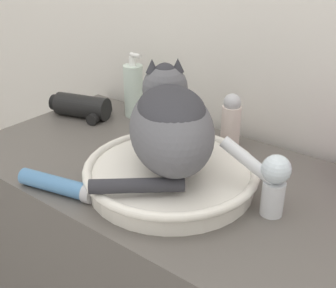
# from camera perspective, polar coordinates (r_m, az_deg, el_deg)

# --- Properties ---
(wall_back) EXTENTS (8.00, 0.05, 2.40)m
(wall_back) POSITION_cam_1_polar(r_m,az_deg,el_deg) (1.09, 14.31, 18.29)
(wall_back) COLOR silver
(wall_back) RESTS_ON ground_plane
(sink_basin) EXTENTS (0.37, 0.37, 0.05)m
(sink_basin) POSITION_cam_1_polar(r_m,az_deg,el_deg) (0.90, 0.41, -4.00)
(sink_basin) COLOR white
(sink_basin) RESTS_ON vanity_counter
(cat) EXTENTS (0.32, 0.36, 0.19)m
(cat) POSITION_cam_1_polar(r_m,az_deg,el_deg) (0.86, 0.28, 3.18)
(cat) COLOR #56565B
(cat) RESTS_ON sink_basin
(faucet) EXTENTS (0.14, 0.06, 0.14)m
(faucet) POSITION_cam_1_polar(r_m,az_deg,el_deg) (0.81, 13.62, -4.54)
(faucet) COLOR silver
(faucet) RESTS_ON vanity_counter
(soap_pump_bottle) EXTENTS (0.06, 0.06, 0.19)m
(soap_pump_bottle) POSITION_cam_1_polar(r_m,az_deg,el_deg) (1.24, -4.67, 7.29)
(soap_pump_bottle) COLOR silver
(soap_pump_bottle) RESTS_ON vanity_counter
(deodorant_stick) EXTENTS (0.05, 0.05, 0.14)m
(deodorant_stick) POSITION_cam_1_polar(r_m,az_deg,el_deg) (1.07, 8.54, 3.22)
(deodorant_stick) COLOR silver
(deodorant_stick) RESTS_ON vanity_counter
(cream_tube) EXTENTS (0.18, 0.08, 0.04)m
(cream_tube) POSITION_cam_1_polar(r_m,az_deg,el_deg) (0.91, -14.70, -5.39)
(cream_tube) COLOR #4C7FB2
(cream_tube) RESTS_ON vanity_counter
(hair_dryer) EXTENTS (0.19, 0.12, 0.07)m
(hair_dryer) POSITION_cam_1_polar(r_m,az_deg,el_deg) (1.27, -11.46, 4.94)
(hair_dryer) COLOR black
(hair_dryer) RESTS_ON vanity_counter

